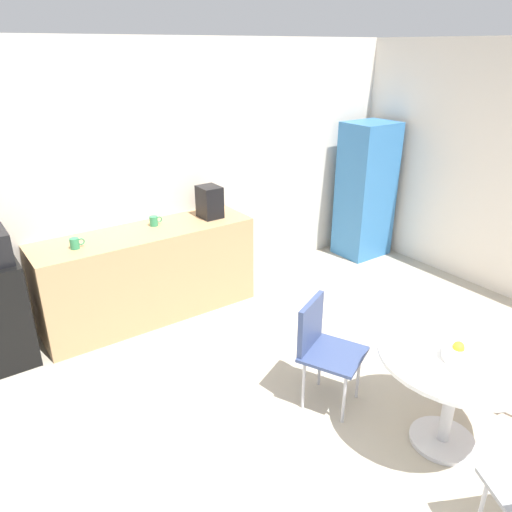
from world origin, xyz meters
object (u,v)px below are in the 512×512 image
mug_white (75,243)px  chair_navy (321,341)px  locker_cabinet (366,191)px  coffee_maker (210,202)px  fruit_bowl (460,353)px  mug_green (154,221)px  round_table (456,373)px

mug_white → chair_navy: bearing=-58.0°
locker_cabinet → coffee_maker: size_ratio=5.25×
fruit_bowl → chair_navy: bearing=111.4°
mug_white → mug_green: 0.81m
locker_cabinet → round_table: (-1.99, -2.67, -0.26)m
locker_cabinet → coffee_maker: locker_cabinet is taller
mug_white → mug_green: same height
chair_navy → mug_green: size_ratio=6.43×
round_table → coffee_maker: bearing=94.0°
fruit_bowl → coffee_maker: size_ratio=0.67×
locker_cabinet → round_table: 3.34m
coffee_maker → fruit_bowl: bearing=-87.2°
round_table → coffee_maker: coffee_maker is taller
round_table → mug_white: bearing=120.1°
locker_cabinet → mug_white: (-3.56, 0.04, 0.11)m
chair_navy → mug_white: (-1.17, 1.88, 0.43)m
fruit_bowl → coffee_maker: bearing=92.8°
round_table → mug_white: 3.15m
locker_cabinet → coffee_maker: 2.20m
round_table → mug_white: mug_white is taller
round_table → coffee_maker: (-0.20, 2.77, 0.48)m
locker_cabinet → chair_navy: (-2.39, -1.83, -0.32)m
chair_navy → mug_white: bearing=122.0°
round_table → coffee_maker: size_ratio=3.16×
chair_navy → coffee_maker: 2.02m
mug_white → mug_green: (0.80, 0.14, 0.00)m
locker_cabinet → coffee_maker: (-2.19, 0.10, 0.22)m
chair_navy → coffee_maker: bearing=84.0°
round_table → mug_green: size_ratio=7.84×
mug_white → mug_green: size_ratio=1.00×
fruit_bowl → coffee_maker: coffee_maker is taller
locker_cabinet → mug_green: locker_cabinet is taller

